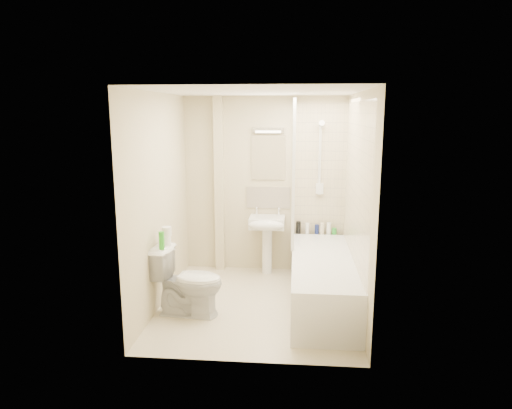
{
  "coord_description": "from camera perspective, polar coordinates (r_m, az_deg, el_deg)",
  "views": [
    {
      "loc": [
        0.42,
        -4.93,
        2.18
      ],
      "look_at": [
        -0.03,
        0.2,
        1.14
      ],
      "focal_mm": 32.0,
      "sensor_mm": 36.0,
      "label": 1
    }
  ],
  "objects": [
    {
      "name": "pedestal_sink",
      "position": [
        6.15,
        1.37,
        -3.1
      ],
      "size": [
        0.47,
        0.45,
        0.91
      ],
      "color": "white",
      "rests_on": "ground"
    },
    {
      "name": "tile_right",
      "position": [
        5.11,
        12.43,
        2.65
      ],
      "size": [
        0.01,
        2.1,
        1.75
      ],
      "primitive_type": "cube",
      "color": "beige",
      "rests_on": "wall_right"
    },
    {
      "name": "strip_light",
      "position": [
        6.16,
        1.55,
        9.28
      ],
      "size": [
        0.42,
        0.07,
        0.07
      ],
      "primitive_type": "cube",
      "color": "silver",
      "rests_on": "wall_back"
    },
    {
      "name": "wall_left",
      "position": [
        5.25,
        -11.95,
        0.41
      ],
      "size": [
        0.02,
        2.5,
        2.4
      ],
      "primitive_type": "cube",
      "color": "beige",
      "rests_on": "ground"
    },
    {
      "name": "toilet",
      "position": [
        5.09,
        -8.44,
        -9.44
      ],
      "size": [
        0.56,
        0.82,
        0.76
      ],
      "primitive_type": "imported",
      "rotation": [
        0.0,
        0.0,
        1.48
      ],
      "color": "white",
      "rests_on": "ground"
    },
    {
      "name": "green_bottle",
      "position": [
        4.92,
        -11.72,
        -4.43
      ],
      "size": [
        0.06,
        0.06,
        0.19
      ],
      "primitive_type": "cylinder",
      "color": "green",
      "rests_on": "toilet"
    },
    {
      "name": "bottle_green",
      "position": [
        6.32,
        9.75,
        -3.3
      ],
      "size": [
        0.06,
        0.06,
        0.09
      ],
      "primitive_type": "cylinder",
      "color": "green",
      "rests_on": "bathtub"
    },
    {
      "name": "shower_screen",
      "position": [
        5.77,
        4.75,
        4.11
      ],
      "size": [
        0.04,
        0.92,
        1.8
      ],
      "color": "white",
      "rests_on": "bathtub"
    },
    {
      "name": "tile_back",
      "position": [
        6.22,
        8.0,
        4.34
      ],
      "size": [
        0.7,
        0.01,
        1.75
      ],
      "primitive_type": "cube",
      "color": "beige",
      "rests_on": "wall_back"
    },
    {
      "name": "shower_fixture",
      "position": [
        6.16,
        8.04,
        5.4
      ],
      "size": [
        0.1,
        0.16,
        0.99
      ],
      "color": "white",
      "rests_on": "wall_back"
    },
    {
      "name": "bottle_cream",
      "position": [
        6.3,
        8.24,
        -2.99
      ],
      "size": [
        0.06,
        0.06,
        0.15
      ],
      "primitive_type": "cylinder",
      "color": "beige",
      "rests_on": "bathtub"
    },
    {
      "name": "bottle_blue",
      "position": [
        6.29,
        7.62,
        -3.08
      ],
      "size": [
        0.06,
        0.06,
        0.13
      ],
      "primitive_type": "cylinder",
      "color": "navy",
      "rests_on": "bathtub"
    },
    {
      "name": "toilet_roll_lower",
      "position": [
        5.08,
        -11.24,
        -4.42
      ],
      "size": [
        0.12,
        0.12,
        0.11
      ],
      "primitive_type": "cylinder",
      "color": "white",
      "rests_on": "toilet"
    },
    {
      "name": "pipe_boxing",
      "position": [
        6.28,
        -4.61,
        2.41
      ],
      "size": [
        0.12,
        0.12,
        2.4
      ],
      "primitive_type": "cube",
      "color": "beige",
      "rests_on": "ground"
    },
    {
      "name": "bathtub",
      "position": [
        5.37,
        8.28,
        -9.35
      ],
      "size": [
        0.7,
        2.1,
        0.55
      ],
      "color": "white",
      "rests_on": "ground"
    },
    {
      "name": "wall_back",
      "position": [
        6.27,
        1.08,
        2.43
      ],
      "size": [
        2.2,
        0.02,
        2.4
      ],
      "primitive_type": "cube",
      "color": "beige",
      "rests_on": "ground"
    },
    {
      "name": "splashback",
      "position": [
        6.29,
        1.52,
        0.88
      ],
      "size": [
        0.6,
        0.02,
        0.3
      ],
      "primitive_type": "cube",
      "color": "beige",
      "rests_on": "wall_back"
    },
    {
      "name": "bottle_black_a",
      "position": [
        6.28,
        5.32,
        -2.88
      ],
      "size": [
        0.06,
        0.06,
        0.17
      ],
      "primitive_type": "cylinder",
      "color": "black",
      "rests_on": "bathtub"
    },
    {
      "name": "floor",
      "position": [
        5.41,
        0.09,
        -12.36
      ],
      "size": [
        2.5,
        2.5,
        0.0
      ],
      "primitive_type": "plane",
      "color": "beige",
      "rests_on": "ground"
    },
    {
      "name": "toilet_roll_upper",
      "position": [
        5.06,
        -11.11,
        -3.29
      ],
      "size": [
        0.11,
        0.11,
        0.1
      ],
      "primitive_type": "cylinder",
      "color": "white",
      "rests_on": "toilet_roll_lower"
    },
    {
      "name": "mirror",
      "position": [
        6.21,
        1.54,
        5.87
      ],
      "size": [
        0.46,
        0.01,
        0.6
      ],
      "primitive_type": "cube",
      "color": "white",
      "rests_on": "wall_back"
    },
    {
      "name": "bottle_white_b",
      "position": [
        6.3,
        9.08,
        -2.97
      ],
      "size": [
        0.06,
        0.06,
        0.16
      ],
      "primitive_type": "cylinder",
      "color": "white",
      "rests_on": "bathtub"
    },
    {
      "name": "ceiling",
      "position": [
        4.95,
        0.1,
        13.96
      ],
      "size": [
        2.2,
        2.5,
        0.02
      ],
      "primitive_type": "cube",
      "color": "white",
      "rests_on": "wall_back"
    },
    {
      "name": "wall_right",
      "position": [
        5.07,
        12.58,
        -0.01
      ],
      "size": [
        0.02,
        2.5,
        2.4
      ],
      "primitive_type": "cube",
      "color": "beige",
      "rests_on": "ground"
    },
    {
      "name": "bottle_white_a",
      "position": [
        6.29,
        6.43,
        -2.99
      ],
      "size": [
        0.05,
        0.05,
        0.15
      ],
      "primitive_type": "cylinder",
      "color": "white",
      "rests_on": "bathtub"
    }
  ]
}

